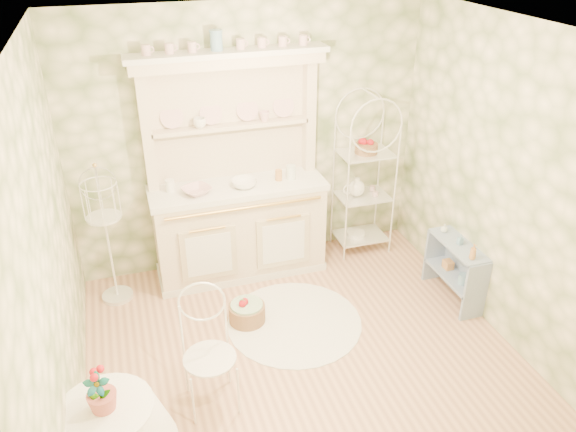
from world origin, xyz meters
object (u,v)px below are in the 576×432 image
object	(u,v)px
bakers_rack	(365,171)
birdcage_stand	(107,236)
kitchen_dresser	(237,172)
cafe_chair	(210,362)
floor_basket	(247,312)
side_shelf	(455,272)

from	to	relation	value
bakers_rack	birdcage_stand	xyz separation A→B (m)	(-2.69, -0.15, -0.24)
kitchen_dresser	bakers_rack	xyz separation A→B (m)	(1.40, 0.05, -0.20)
kitchen_dresser	bakers_rack	size ratio (longest dim) A/B	1.21
cafe_chair	floor_basket	distance (m)	1.06
kitchen_dresser	floor_basket	size ratio (longest dim) A/B	7.34
side_shelf	birdcage_stand	xyz separation A→B (m)	(-3.17, 1.00, 0.41)
birdcage_stand	side_shelf	bearing A→B (deg)	-17.49
bakers_rack	floor_basket	xyz separation A→B (m)	(-1.55, -0.90, -0.84)
side_shelf	bakers_rack	bearing A→B (deg)	113.32
birdcage_stand	floor_basket	xyz separation A→B (m)	(1.14, -0.75, -0.61)
cafe_chair	floor_basket	bearing A→B (deg)	70.51
kitchen_dresser	bakers_rack	world-z (taller)	kitchen_dresser
kitchen_dresser	floor_basket	world-z (taller)	kitchen_dresser
kitchen_dresser	side_shelf	distance (m)	2.34
kitchen_dresser	cafe_chair	size ratio (longest dim) A/B	2.80
side_shelf	floor_basket	size ratio (longest dim) A/B	2.21
cafe_chair	bakers_rack	bearing A→B (deg)	50.94
side_shelf	kitchen_dresser	bearing A→B (deg)	150.24
kitchen_dresser	cafe_chair	xyz separation A→B (m)	(-0.64, -1.74, -0.74)
bakers_rack	side_shelf	world-z (taller)	bakers_rack
bakers_rack	birdcage_stand	distance (m)	2.71
bakers_rack	birdcage_stand	bearing A→B (deg)	-176.11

